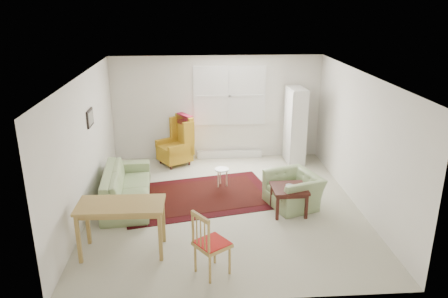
{
  "coord_description": "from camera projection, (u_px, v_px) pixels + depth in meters",
  "views": [
    {
      "loc": [
        -0.54,
        -7.48,
        3.75
      ],
      "look_at": [
        0.0,
        0.3,
        1.05
      ],
      "focal_mm": 35.0,
      "sensor_mm": 36.0,
      "label": 1
    }
  ],
  "objects": [
    {
      "name": "sofa",
      "position": [
        127.0,
        180.0,
        8.4
      ],
      "size": [
        1.02,
        2.24,
        0.88
      ],
      "primitive_type": "imported",
      "rotation": [
        0.0,
        0.0,
        1.65
      ],
      "color": "#8BA26C",
      "rests_on": "ground"
    },
    {
      "name": "cabinet",
      "position": [
        295.0,
        126.0,
        10.3
      ],
      "size": [
        0.42,
        0.74,
        1.8
      ],
      "primitive_type": null,
      "rotation": [
        0.0,
        0.0,
        0.06
      ],
      "color": "silver",
      "rests_on": "ground"
    },
    {
      "name": "wingback_chair",
      "position": [
        174.0,
        141.0,
        10.24
      ],
      "size": [
        0.97,
        0.96,
        1.18
      ],
      "primitive_type": null,
      "rotation": [
        0.0,
        0.0,
        -1.0
      ],
      "color": "#BB8A1C",
      "rests_on": "ground"
    },
    {
      "name": "rug",
      "position": [
        199.0,
        196.0,
        8.71
      ],
      "size": [
        3.3,
        2.49,
        0.03
      ],
      "primitive_type": null,
      "rotation": [
        0.0,
        0.0,
        0.22
      ],
      "color": "black",
      "rests_on": "ground"
    },
    {
      "name": "desk_chair",
      "position": [
        212.0,
        243.0,
        6.14
      ],
      "size": [
        0.6,
        0.6,
        0.99
      ],
      "primitive_type": null,
      "rotation": [
        0.0,
        0.0,
        2.18
      ],
      "color": "#AD8B46",
      "rests_on": "ground"
    },
    {
      "name": "stool",
      "position": [
        222.0,
        177.0,
        9.13
      ],
      "size": [
        0.37,
        0.37,
        0.4
      ],
      "primitive_type": null,
      "rotation": [
        0.0,
        0.0,
        -0.3
      ],
      "color": "white",
      "rests_on": "ground"
    },
    {
      "name": "desk",
      "position": [
        123.0,
        228.0,
        6.7
      ],
      "size": [
        1.32,
        0.68,
        0.83
      ],
      "primitive_type": null,
      "rotation": [
        0.0,
        0.0,
        -0.02
      ],
      "color": "#AD8B46",
      "rests_on": "ground"
    },
    {
      "name": "room",
      "position": [
        225.0,
        140.0,
        8.11
      ],
      "size": [
        5.04,
        5.54,
        2.51
      ],
      "color": "#B9B59E",
      "rests_on": "ground"
    },
    {
      "name": "coffee_table",
      "position": [
        289.0,
        200.0,
        7.99
      ],
      "size": [
        0.64,
        0.64,
        0.51
      ],
      "primitive_type": null,
      "rotation": [
        0.0,
        0.0,
        0.02
      ],
      "color": "#401913",
      "rests_on": "ground"
    },
    {
      "name": "armchair",
      "position": [
        293.0,
        187.0,
        8.24
      ],
      "size": [
        1.12,
        1.19,
        0.75
      ],
      "primitive_type": "imported",
      "rotation": [
        0.0,
        0.0,
        -1.23
      ],
      "color": "#8BA26C",
      "rests_on": "ground"
    }
  ]
}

